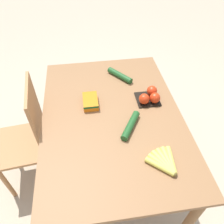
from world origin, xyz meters
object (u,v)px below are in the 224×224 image
Objects in this scene: banana_bunch at (165,163)px; cucumber_far at (120,75)px; tomato_pack at (150,96)px; cucumber_near at (131,125)px; chair at (28,138)px; carrot_bag at (90,101)px.

cucumber_far is (0.86, 0.12, 0.01)m from banana_bunch.
tomato_pack reaches higher than cucumber_near.
chair reaches higher than carrot_bag.
banana_bunch is 0.87m from cucumber_far.
chair is 4.30× the size of cucumber_near.
cucumber_near is 0.56m from cucumber_far.
chair is 0.84m from cucumber_near.
cucumber_near is (-0.27, -0.25, -0.01)m from carrot_bag.
tomato_pack is at bearing 85.68° from chair.
carrot_bag reaches higher than banana_bunch.
tomato_pack is 0.44m from carrot_bag.
carrot_bag is at bearing 42.49° from cucumber_near.
cucumber_near is at bearing 68.20° from chair.
carrot_bag is at bearing 86.69° from tomato_pack.
tomato_pack is 1.02× the size of carrot_bag.
chair is 1.00m from tomato_pack.
tomato_pack is at bearing -38.85° from cucumber_near.
cucumber_far is (0.31, 0.17, -0.02)m from tomato_pack.
tomato_pack is at bearing -151.17° from cucumber_far.
carrot_bag is (0.05, -0.52, 0.29)m from chair.
tomato_pack reaches higher than banana_bunch.
cucumber_far is (0.33, -0.78, 0.28)m from chair.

